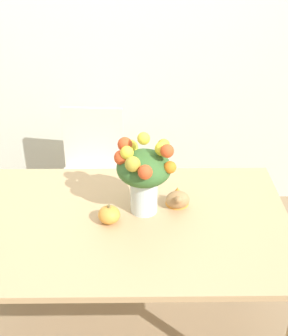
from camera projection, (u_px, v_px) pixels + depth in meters
name	position (u px, v px, depth m)	size (l,w,h in m)	color
ground_plane	(126.00, 334.00, 2.56)	(12.00, 12.00, 0.00)	#8E7556
wall_back	(126.00, 24.00, 3.06)	(8.00, 0.06, 2.70)	silver
dining_table	(123.00, 236.00, 2.22)	(1.57, 0.96, 0.77)	tan
flower_vase	(143.00, 172.00, 2.14)	(0.28, 0.29, 0.42)	silver
pumpkin	(109.00, 215.00, 2.14)	(0.10, 0.10, 0.09)	gold
turkey_figurine	(177.00, 197.00, 2.26)	(0.11, 0.15, 0.09)	#A87A4C
dining_chair_near_window	(92.00, 176.00, 3.07)	(0.45, 0.45, 0.91)	silver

